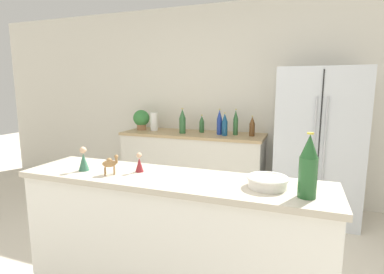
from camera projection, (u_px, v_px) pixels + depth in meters
The scene contains 18 objects.
wall_back at pixel (240, 103), 3.97m from camera, with size 8.00×0.06×2.55m.
back_counter at pixel (193, 166), 3.99m from camera, with size 1.86×0.63×0.89m.
refrigerator at pixel (317, 145), 3.35m from camera, with size 0.89×0.72×1.68m.
bar_counter at pixel (171, 249), 1.87m from camera, with size 1.89×0.47×0.95m.
potted_plant at pixel (141, 119), 4.17m from camera, with size 0.23×0.23×0.28m.
paper_towel_roll at pixel (154, 122), 4.10m from camera, with size 0.10×0.10×0.25m.
back_bottle_0 at pixel (219, 122), 3.74m from camera, with size 0.07×0.07×0.32m.
back_bottle_1 at pixel (182, 121), 3.85m from camera, with size 0.08×0.08×0.32m.
back_bottle_2 at pixel (252, 126), 3.64m from camera, with size 0.07×0.07×0.25m.
back_bottle_3 at pixel (182, 123), 4.00m from camera, with size 0.06×0.06×0.25m.
back_bottle_4 at pixel (236, 123), 3.72m from camera, with size 0.06×0.06×0.32m.
back_bottle_5 at pixel (202, 124), 3.94m from camera, with size 0.06×0.06×0.23m.
back_bottle_6 at pixel (225, 125), 3.67m from camera, with size 0.07×0.07×0.28m.
wine_bottle at pixel (308, 167), 1.43m from camera, with size 0.09×0.09×0.32m.
fruit_bowl at pixel (268, 181), 1.60m from camera, with size 0.22×0.22×0.06m.
camel_figurine at pixel (110, 163), 1.83m from camera, with size 0.10×0.08×0.12m.
wise_man_figurine_blue at pixel (139, 163), 1.89m from camera, with size 0.05×0.05×0.12m.
wise_man_figurine_crimson at pixel (84, 160), 1.92m from camera, with size 0.07×0.07×0.16m.
Camera 1 is at (0.78, -1.23, 1.47)m, focal length 28.00 mm.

